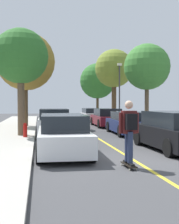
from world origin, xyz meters
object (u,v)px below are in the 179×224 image
object	(u,v)px
parked_car_right_near	(129,123)
street_tree_right_nearest	(147,67)
fire_hydrant	(25,130)
streetlamp	(119,88)
parked_car_left_nearest	(63,135)
parked_car_right_nearest	(173,131)
street_tree_left_near	(26,61)
street_tree_right_near	(114,69)
skateboard	(129,165)
parked_car_right_far	(107,118)
skateboarder	(129,128)
street_tree_left_nearest	(21,57)
street_tree_right_far	(98,81)
parked_car_right_farthest	(92,115)
parked_car_left_near	(54,122)

from	to	relation	value
parked_car_right_near	street_tree_right_nearest	world-z (taller)	street_tree_right_nearest
fire_hydrant	streetlamp	bearing A→B (deg)	53.24
parked_car_left_nearest	parked_car_right_nearest	world-z (taller)	parked_car_right_nearest
street_tree_left_near	street_tree_right_near	xyz separation A→B (m)	(7.74, 4.79, 0.14)
street_tree_right_nearest	street_tree_right_near	bearing A→B (deg)	90.00
parked_car_left_nearest	street_tree_right_nearest	distance (m)	10.43
skateboard	parked_car_right_far	bearing A→B (deg)	79.46
parked_car_right_far	skateboarder	distance (m)	14.37
street_tree_left_nearest	street_tree_right_far	bearing A→B (deg)	67.68
parked_car_right_nearest	parked_car_right_farthest	bearing A→B (deg)	90.01
street_tree_right_near	streetlamp	distance (m)	2.62
skateboard	street_tree_left_nearest	bearing A→B (deg)	113.65
parked_car_right_near	street_tree_left_nearest	world-z (taller)	street_tree_left_nearest
street_tree_right_near	skateboard	size ratio (longest dim) A/B	7.74
parked_car_left_nearest	street_tree_left_nearest	distance (m)	6.56
parked_car_right_far	street_tree_right_far	size ratio (longest dim) A/B	0.72
parked_car_right_nearest	street_tree_right_near	xyz separation A→B (m)	(1.74, 16.03, 4.17)
parked_car_right_nearest	street_tree_left_nearest	distance (m)	8.54
parked_car_left_near	parked_car_right_nearest	distance (m)	7.50
parked_car_right_far	street_tree_right_near	xyz separation A→B (m)	(1.74, 4.67, 4.24)
parked_car_right_farthest	streetlamp	size ratio (longest dim) A/B	0.85
parked_car_right_farthest	parked_car_left_nearest	bearing A→B (deg)	-103.13
skateboard	streetlamp	bearing A→B (deg)	75.50
parked_car_left_nearest	parked_car_left_near	xyz separation A→B (m)	(0.00, 6.45, 0.02)
parked_car_left_nearest	parked_car_right_far	distance (m)	12.41
street_tree_left_near	street_tree_right_far	distance (m)	14.82
street_tree_right_near	street_tree_right_nearest	bearing A→B (deg)	-90.00
parked_car_left_near	street_tree_right_nearest	bearing A→B (deg)	12.99
parked_car_right_nearest	street_tree_left_near	bearing A→B (deg)	118.13
street_tree_right_near	skateboarder	xyz separation A→B (m)	(-4.36, -18.78, -3.79)
parked_car_left_nearest	street_tree_right_nearest	bearing A→B (deg)	52.53
skateboarder	parked_car_right_far	bearing A→B (deg)	79.49
parked_car_right_far	street_tree_right_near	distance (m)	6.54
street_tree_left_near	fire_hydrant	bearing A→B (deg)	-88.08
street_tree_left_nearest	skateboarder	size ratio (longest dim) A/B	3.08
parked_car_left_nearest	fire_hydrant	distance (m)	4.66
streetlamp	parked_car_right_near	bearing A→B (deg)	-101.74
street_tree_left_near	skateboard	world-z (taller)	street_tree_left_near
parked_car_right_nearest	fire_hydrant	bearing A→B (deg)	144.48
fire_hydrant	parked_car_right_near	bearing A→B (deg)	15.86
parked_car_right_far	street_tree_right_nearest	distance (m)	5.41
street_tree_right_near	fire_hydrant	size ratio (longest dim) A/B	9.38
parked_car_right_farthest	street_tree_right_near	world-z (taller)	street_tree_right_near
parked_car_right_near	street_tree_right_near	size ratio (longest dim) A/B	0.67
parked_car_right_nearest	parked_car_left_nearest	bearing A→B (deg)	-176.17
street_tree_right_nearest	street_tree_left_near	bearing A→B (deg)	154.52
street_tree_right_nearest	parked_car_right_nearest	bearing A→B (deg)	-102.96
parked_car_right_near	street_tree_right_nearest	distance (m)	4.24
parked_car_left_near	parked_car_right_near	distance (m)	4.28
parked_car_right_farthest	skateboarder	xyz separation A→B (m)	(-2.62, -20.75, 0.49)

